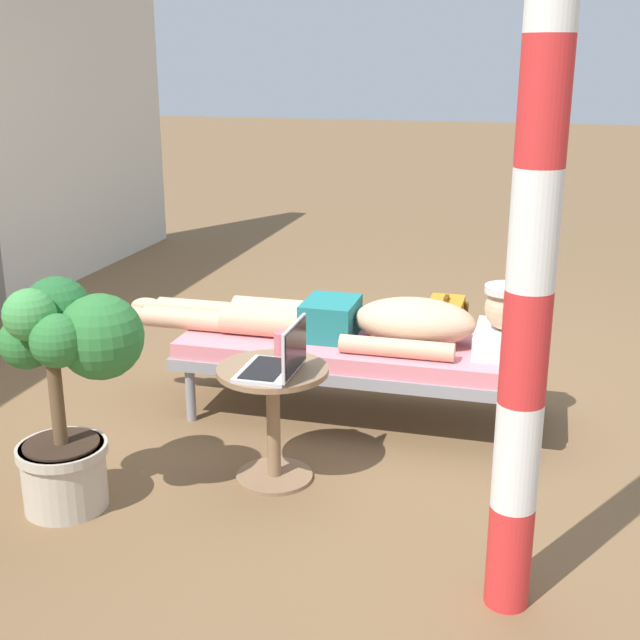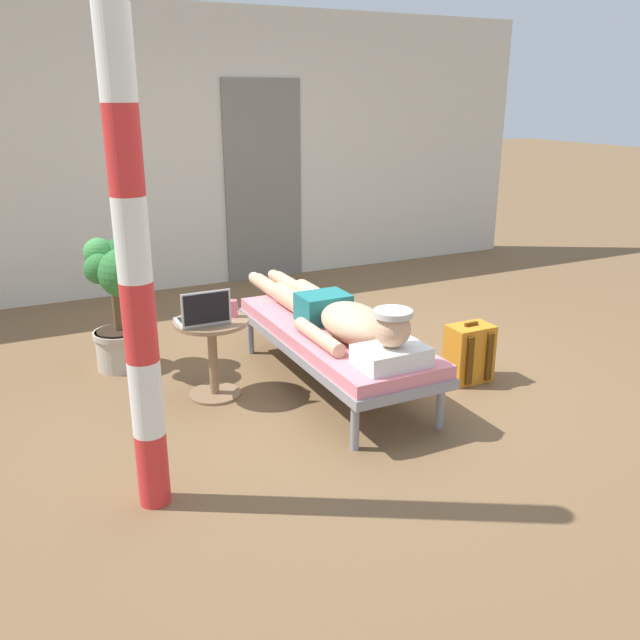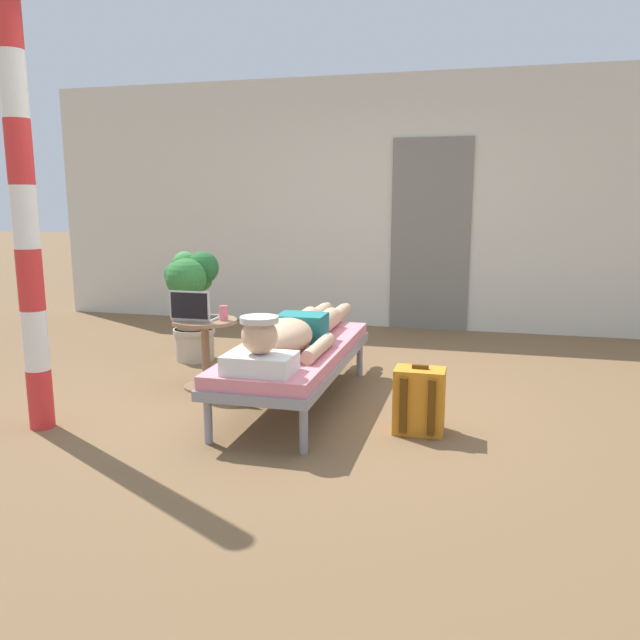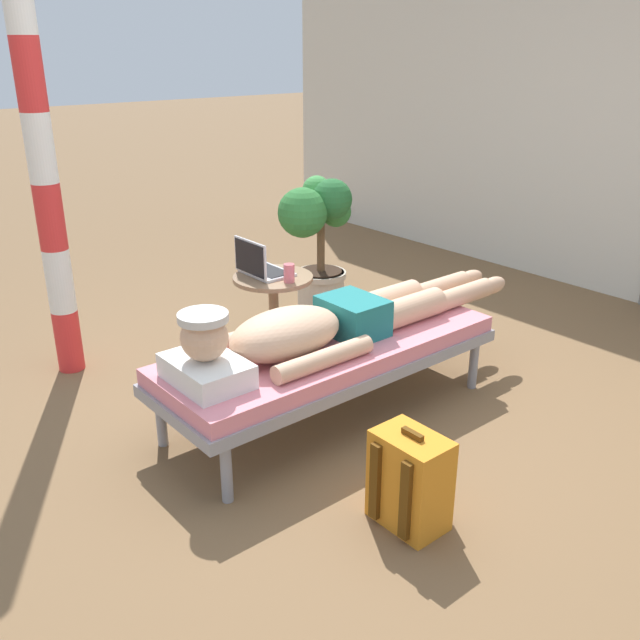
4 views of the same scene
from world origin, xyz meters
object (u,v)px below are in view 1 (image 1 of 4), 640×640
at_px(lounge_chair, 360,352).
at_px(person_reclining, 369,321).
at_px(drink_glass, 281,344).
at_px(potted_plant, 68,375).
at_px(porch_post, 534,230).
at_px(laptop, 279,361).
at_px(side_table, 273,404).
at_px(backpack, 444,333).

xyz_separation_m(lounge_chair, person_reclining, (-0.00, -0.04, 0.17)).
bearing_deg(drink_glass, lounge_chair, -19.56).
xyz_separation_m(person_reclining, potted_plant, (-1.21, 0.96, 0.07)).
bearing_deg(porch_post, laptop, 59.87).
height_order(lounge_chair, potted_plant, potted_plant).
bearing_deg(laptop, side_table, 40.52).
xyz_separation_m(person_reclining, drink_glass, (-0.62, 0.27, 0.06)).
xyz_separation_m(person_reclining, laptop, (-0.83, 0.21, 0.06)).
bearing_deg(side_table, porch_post, -121.36).
relative_size(lounge_chair, laptop, 5.91).
bearing_deg(lounge_chair, laptop, 169.02).
height_order(potted_plant, porch_post, porch_post).
relative_size(laptop, backpack, 0.73).
relative_size(person_reclining, potted_plant, 2.26).
relative_size(side_table, laptop, 1.69).
relative_size(side_table, porch_post, 0.20).
xyz_separation_m(lounge_chair, laptop, (-0.83, 0.16, 0.24)).
bearing_deg(lounge_chair, drink_glass, 160.44).
distance_m(person_reclining, drink_glass, 0.68).
height_order(lounge_chair, laptop, laptop).
bearing_deg(backpack, drink_glass, 159.98).
relative_size(side_table, drink_glass, 4.81).
distance_m(person_reclining, potted_plant, 1.55).
bearing_deg(drink_glass, person_reclining, -23.15).
distance_m(person_reclining, laptop, 0.86).
bearing_deg(porch_post, person_reclining, 29.20).
height_order(drink_glass, porch_post, porch_post).
bearing_deg(laptop, person_reclining, -13.94).
relative_size(laptop, drink_glass, 2.85).
relative_size(person_reclining, porch_post, 0.84).
distance_m(side_table, porch_post, 1.54).
distance_m(backpack, porch_post, 2.58).
bearing_deg(porch_post, potted_plant, 83.65).
height_order(person_reclining, laptop, laptop).
distance_m(lounge_chair, side_table, 0.80).
bearing_deg(person_reclining, lounge_chair, 90.00).
bearing_deg(lounge_chair, side_table, 164.58).
bearing_deg(laptop, backpack, -15.90).
xyz_separation_m(side_table, potted_plant, (-0.44, 0.71, 0.23)).
distance_m(side_table, drink_glass, 0.27).
bearing_deg(side_table, drink_glass, 3.00).
bearing_deg(side_table, person_reclining, -18.47).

